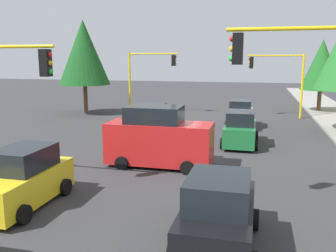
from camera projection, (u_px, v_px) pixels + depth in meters
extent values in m
plane|color=#353538|center=(175.00, 155.00, 18.66)|extent=(120.00, 120.00, 0.00)
cylinder|color=yellow|center=(302.00, 86.00, 29.73)|extent=(0.18, 0.18, 5.28)
cylinder|color=yellow|center=(275.00, 56.00, 29.81)|extent=(0.12, 4.50, 0.12)
cube|color=black|center=(251.00, 63.00, 30.37)|extent=(0.36, 0.32, 0.96)
sphere|color=red|center=(249.00, 59.00, 30.36)|extent=(0.18, 0.18, 0.18)
sphere|color=yellow|center=(249.00, 63.00, 30.41)|extent=(0.18, 0.18, 0.18)
sphere|color=green|center=(249.00, 66.00, 30.47)|extent=(0.18, 0.18, 0.18)
cylinder|color=yellow|center=(304.00, 28.00, 10.62)|extent=(0.12, 4.50, 0.12)
cube|color=black|center=(238.00, 49.00, 11.18)|extent=(0.36, 0.32, 0.96)
sphere|color=red|center=(232.00, 39.00, 11.17)|extent=(0.18, 0.18, 0.18)
sphere|color=yellow|center=(232.00, 49.00, 11.22)|extent=(0.18, 0.18, 0.18)
sphere|color=green|center=(232.00, 59.00, 11.28)|extent=(0.18, 0.18, 0.18)
cube|color=black|center=(46.00, 63.00, 12.87)|extent=(0.36, 0.32, 0.96)
sphere|color=red|center=(50.00, 54.00, 12.77)|extent=(0.18, 0.18, 0.18)
sphere|color=yellow|center=(50.00, 63.00, 12.82)|extent=(0.18, 0.18, 0.18)
sphere|color=green|center=(51.00, 71.00, 12.88)|extent=(0.18, 0.18, 0.18)
cylinder|color=yellow|center=(130.00, 82.00, 33.30)|extent=(0.18, 0.18, 5.47)
cylinder|color=yellow|center=(153.00, 54.00, 32.29)|extent=(0.12, 4.50, 0.12)
cube|color=black|center=(174.00, 60.00, 31.94)|extent=(0.36, 0.32, 0.96)
sphere|color=red|center=(176.00, 57.00, 31.84)|extent=(0.18, 0.18, 0.18)
sphere|color=yellow|center=(176.00, 60.00, 31.90)|extent=(0.18, 0.18, 0.18)
sphere|color=green|center=(176.00, 64.00, 31.95)|extent=(0.18, 0.18, 0.18)
cylinder|color=brown|center=(86.00, 98.00, 32.47)|extent=(0.36, 0.36, 2.81)
cone|color=#19511E|center=(84.00, 52.00, 31.73)|extent=(4.50, 4.50, 5.62)
cylinder|color=brown|center=(319.00, 100.00, 33.34)|extent=(0.36, 0.36, 2.28)
cone|color=#1E6023|center=(322.00, 65.00, 32.75)|extent=(3.64, 3.64, 4.55)
cube|color=red|center=(160.00, 143.00, 16.61)|extent=(1.90, 4.80, 1.85)
cube|color=black|center=(154.00, 114.00, 16.43)|extent=(1.67, 2.50, 0.76)
cylinder|color=black|center=(195.00, 156.00, 17.36)|extent=(0.20, 0.60, 0.60)
cylinder|color=black|center=(187.00, 168.00, 15.44)|extent=(0.20, 0.60, 0.60)
cylinder|color=black|center=(136.00, 152.00, 18.08)|extent=(0.20, 0.60, 0.60)
cylinder|color=black|center=(122.00, 163.00, 16.15)|extent=(0.20, 0.60, 0.60)
cube|color=#1E7238|center=(240.00, 133.00, 20.77)|extent=(4.02, 1.69, 1.05)
cube|color=black|center=(241.00, 118.00, 20.41)|extent=(2.09, 1.49, 0.76)
cylinder|color=black|center=(226.00, 134.00, 22.25)|extent=(0.60, 0.20, 0.60)
cylinder|color=black|center=(256.00, 136.00, 21.82)|extent=(0.60, 0.20, 0.60)
cylinder|color=black|center=(222.00, 144.00, 19.87)|extent=(0.60, 0.20, 0.60)
cylinder|color=black|center=(256.00, 145.00, 19.44)|extent=(0.60, 0.20, 0.60)
cube|color=#B2B5BA|center=(240.00, 117.00, 26.22)|extent=(3.80, 1.67, 1.05)
cube|color=black|center=(241.00, 105.00, 25.87)|extent=(1.97, 1.47, 0.76)
cylinder|color=black|center=(229.00, 120.00, 27.62)|extent=(0.60, 0.20, 0.60)
cylinder|color=black|center=(253.00, 121.00, 27.20)|extent=(0.60, 0.20, 0.60)
cylinder|color=black|center=(226.00, 125.00, 25.38)|extent=(0.60, 0.20, 0.60)
cylinder|color=black|center=(252.00, 126.00, 24.95)|extent=(0.60, 0.20, 0.60)
cube|color=orange|center=(151.00, 124.00, 23.47)|extent=(4.04, 1.66, 1.05)
cube|color=black|center=(152.00, 110.00, 23.49)|extent=(2.10, 1.46, 0.76)
cylinder|color=black|center=(159.00, 135.00, 22.13)|extent=(0.60, 0.20, 0.60)
cylinder|color=black|center=(132.00, 133.00, 22.56)|extent=(0.60, 0.20, 0.60)
cylinder|color=black|center=(169.00, 127.00, 24.52)|extent=(0.60, 0.20, 0.60)
cylinder|color=black|center=(144.00, 126.00, 24.95)|extent=(0.60, 0.20, 0.60)
cube|color=black|center=(218.00, 221.00, 9.50)|extent=(3.92, 1.77, 1.05)
cube|color=black|center=(218.00, 191.00, 9.14)|extent=(2.04, 1.56, 0.76)
cylinder|color=black|center=(191.00, 213.00, 10.95)|extent=(0.60, 0.20, 0.60)
cylinder|color=black|center=(255.00, 219.00, 10.50)|extent=(0.60, 0.20, 0.60)
cube|color=yellow|center=(22.00, 186.00, 12.12)|extent=(3.94, 1.67, 1.05)
cube|color=black|center=(24.00, 158.00, 12.15)|extent=(2.05, 1.47, 0.76)
cylinder|color=black|center=(24.00, 215.00, 10.82)|extent=(0.60, 0.20, 0.60)
cylinder|color=black|center=(66.00, 187.00, 13.15)|extent=(0.60, 0.20, 0.60)
cylinder|color=black|center=(23.00, 183.00, 13.57)|extent=(0.60, 0.20, 0.60)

